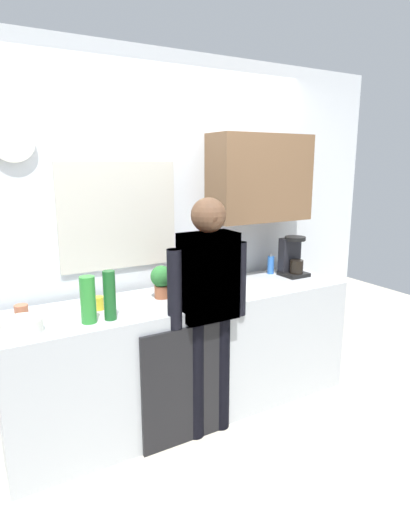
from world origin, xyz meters
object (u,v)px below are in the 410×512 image
at_px(cup_blue_mug, 213,280).
at_px(dish_soap, 271,265).
at_px(bottle_amber_beer, 177,273).
at_px(mixing_bowl, 22,326).
at_px(cup_yellow_cup, 99,303).
at_px(potted_plant, 161,280).
at_px(bottle_clear_soda, 88,300).
at_px(person_at_sink, 208,299).
at_px(person_guest, 208,299).
at_px(bottle_green_wine, 110,295).
at_px(coffee_maker, 292,258).
at_px(bottle_olive_oil, 241,262).
at_px(cup_terracotta_mug, 21,312).
at_px(bottle_red_vinegar, 183,278).

relative_size(cup_blue_mug, dish_soap, 0.56).
distance_m(bottle_amber_beer, cup_blue_mug, 0.28).
height_order(mixing_bowl, dish_soap, dish_soap).
distance_m(cup_yellow_cup, potted_plant, 0.46).
distance_m(bottle_clear_soda, cup_blue_mug, 1.05).
xyz_separation_m(bottle_clear_soda, person_at_sink, (0.73, -0.14, -0.08)).
xyz_separation_m(bottle_amber_beer, person_guest, (-0.04, -0.53, -0.05)).
bearing_deg(potted_plant, bottle_green_wine, -152.73).
bearing_deg(person_at_sink, cup_yellow_cup, 141.12).
distance_m(coffee_maker, dish_soap, 0.19).
distance_m(mixing_bowl, person_guest, 1.11).
bearing_deg(cup_blue_mug, bottle_olive_oil, 20.43).
xyz_separation_m(cup_terracotta_mug, mixing_bowl, (-0.03, -0.22, -0.01)).
height_order(bottle_amber_beer, bottle_clear_soda, bottle_clear_soda).
height_order(bottle_red_vinegar, cup_terracotta_mug, bottle_red_vinegar).
height_order(bottle_clear_soda, cup_terracotta_mug, bottle_clear_soda).
bearing_deg(person_at_sink, person_guest, 0.00).
bearing_deg(bottle_red_vinegar, person_at_sink, -91.54).
distance_m(coffee_maker, cup_yellow_cup, 1.65).
relative_size(dish_soap, person_at_sink, 0.11).
height_order(bottle_green_wine, person_at_sink, person_at_sink).
bearing_deg(dish_soap, cup_terracotta_mug, -176.65).
relative_size(cup_terracotta_mug, dish_soap, 0.51).
height_order(bottle_green_wine, bottle_clear_soda, bottle_green_wine).
bearing_deg(cup_blue_mug, cup_terracotta_mug, -179.15).
bearing_deg(bottle_amber_beer, person_guest, -94.41).
bearing_deg(cup_yellow_cup, person_guest, -28.33).
distance_m(bottle_clear_soda, potted_plant, 0.60).
xyz_separation_m(cup_terracotta_mug, potted_plant, (0.90, -0.03, 0.09)).
bearing_deg(cup_blue_mug, mixing_bowl, -170.22).
xyz_separation_m(bottle_amber_beer, cup_yellow_cup, (-0.66, -0.19, -0.07)).
relative_size(bottle_amber_beer, cup_yellow_cup, 2.71).
distance_m(bottle_olive_oil, bottle_green_wine, 1.29).
bearing_deg(coffee_maker, bottle_red_vinegar, 179.59).
bearing_deg(person_guest, cup_yellow_cup, -50.30).
distance_m(cup_blue_mug, person_at_sink, 0.49).
bearing_deg(potted_plant, dish_soap, 7.81).
distance_m(cup_yellow_cup, mixing_bowl, 0.51).
distance_m(bottle_olive_oil, dish_soap, 0.29).
xyz_separation_m(bottle_olive_oil, bottle_clear_soda, (-1.35, -0.39, 0.01)).
bearing_deg(cup_yellow_cup, coffee_maker, 1.37).
distance_m(coffee_maker, potted_plant, 1.20).
bearing_deg(person_guest, coffee_maker, 177.99).
height_order(cup_blue_mug, cup_yellow_cup, cup_blue_mug).
bearing_deg(cup_yellow_cup, mixing_bowl, -160.63).
height_order(bottle_red_vinegar, person_at_sink, person_at_sink).
relative_size(bottle_clear_soda, cup_yellow_cup, 3.29).
xyz_separation_m(mixing_bowl, dish_soap, (2.00, 0.33, 0.04)).
height_order(bottle_green_wine, person_guest, person_guest).
height_order(mixing_bowl, potted_plant, potted_plant).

